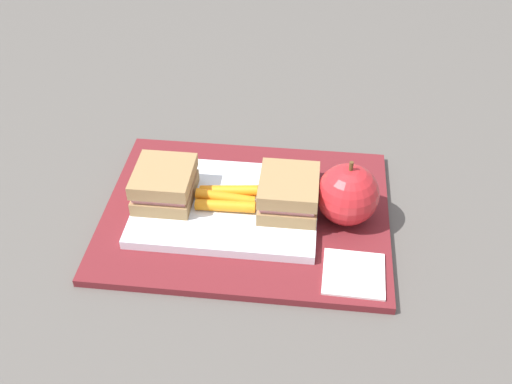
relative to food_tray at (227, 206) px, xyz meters
name	(u,v)px	position (x,y,z in m)	size (l,w,h in m)	color
ground_plane	(246,216)	(0.03, 0.00, -0.02)	(2.40, 2.40, 0.00)	#56514C
lunchbag_mat	(246,213)	(0.03, 0.00, -0.01)	(0.36, 0.28, 0.01)	maroon
food_tray	(227,206)	(0.00, 0.00, 0.00)	(0.23, 0.17, 0.01)	white
sandwich_half_left	(164,184)	(-0.08, 0.00, 0.03)	(0.07, 0.08, 0.04)	#9E7A4C
sandwich_half_right	(289,193)	(0.08, 0.00, 0.03)	(0.07, 0.08, 0.04)	#9E7A4C
carrot_sticks_bundle	(227,198)	(0.00, 0.00, 0.01)	(0.08, 0.04, 0.02)	orange
apple	(348,193)	(0.15, 0.00, 0.03)	(0.08, 0.08, 0.09)	red
paper_napkin	(354,274)	(0.16, -0.09, 0.00)	(0.07, 0.07, 0.00)	white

